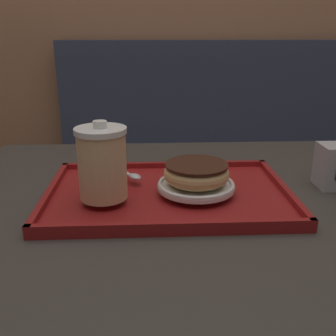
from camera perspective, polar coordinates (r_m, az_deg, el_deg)
The scene contains 7 objects.
booth_bench at distance 1.76m, azimuth 7.46°, elevation -4.97°, with size 1.38×0.44×1.00m.
cafe_table at distance 0.87m, azimuth 1.29°, elevation -14.97°, with size 0.97×0.87×0.71m.
serving_tray at distance 0.80m, azimuth -0.00°, elevation -3.84°, with size 0.48×0.32×0.02m.
coffee_cup_front at distance 0.73m, azimuth -9.53°, elevation 0.75°, with size 0.09×0.09×0.15m.
plate_with_chocolate_donut at distance 0.78m, azimuth 4.09°, elevation -2.49°, with size 0.15×0.15×0.01m.
donut_chocolate_glazed at distance 0.77m, azimuth 4.14°, elevation -0.68°, with size 0.13×0.13×0.04m.
spoon at distance 0.85m, azimuth -5.62°, elevation -0.87°, with size 0.09×0.14×0.01m.
Camera 1 is at (-0.05, -0.71, 1.04)m, focal length 42.00 mm.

